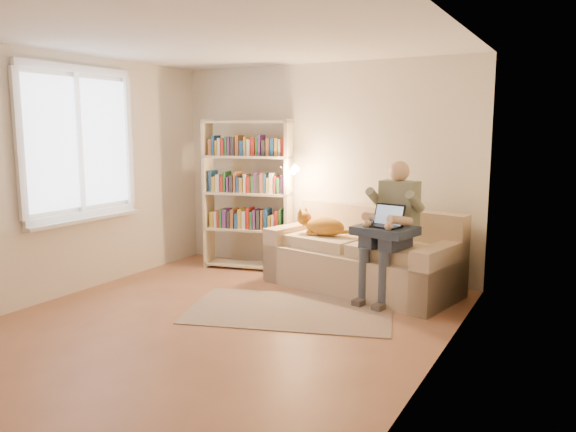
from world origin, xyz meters
The scene contains 13 objects.
floor centered at (0.00, 0.00, 0.00)m, with size 4.50×4.50×0.00m, color #925E42.
ceiling centered at (0.00, 0.00, 2.60)m, with size 4.00×4.50×0.02m, color white.
wall_left centered at (-2.00, 0.00, 1.30)m, with size 0.02×4.50×2.60m, color silver.
wall_right centered at (2.00, 0.00, 1.30)m, with size 0.02×4.50×2.60m, color silver.
wall_back centered at (0.00, 2.25, 1.30)m, with size 4.00×0.02×2.60m, color silver.
window centered at (-1.95, 0.20, 1.38)m, with size 0.12×1.52×1.69m.
sofa centered at (0.75, 1.74, 0.33)m, with size 2.28×1.38×0.90m.
person centered at (1.16, 1.50, 0.84)m, with size 0.51×0.69×1.47m.
cat centered at (0.22, 1.72, 0.69)m, with size 0.74×0.35×0.27m.
blanket centered at (1.13, 1.37, 0.76)m, with size 0.58×0.48×0.09m, color #242E3F.
laptop centered at (1.13, 1.38, 0.86)m, with size 0.39×0.34×0.30m.
bookshelf centered at (-0.88, 1.90, 1.06)m, with size 1.31×0.52×1.92m.
rug centered at (0.42, 0.63, 0.01)m, with size 2.01×1.19×0.01m, color gray.
Camera 1 is at (2.96, -4.13, 1.81)m, focal length 35.00 mm.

